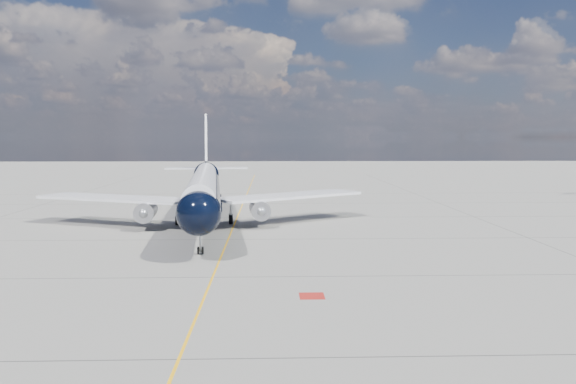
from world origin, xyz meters
name	(u,v)px	position (x,y,z in m)	size (l,w,h in m)	color
ground	(239,212)	(0.00, 30.00, 0.00)	(320.00, 320.00, 0.00)	gray
taxiway_centerline	(237,218)	(0.00, 25.00, 0.00)	(0.16, 160.00, 0.01)	#FEAE0D
red_marking	(312,296)	(6.80, -10.00, 0.00)	(1.60, 1.60, 0.01)	maroon
main_airliner	(204,188)	(-3.50, 20.01, 4.20)	(38.33, 46.86, 13.53)	black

